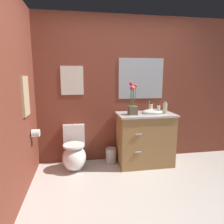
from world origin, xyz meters
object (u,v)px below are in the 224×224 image
lotion_bottle (165,108)px  toilet_paper_roll (36,133)px  toilet (74,154)px  hand_wash_bottle (151,108)px  wall_poster (72,81)px  trash_bin (111,156)px  flower_vase (133,104)px  soap_bottle (159,109)px  vanity_cabinet (145,138)px  wall_mirror (141,79)px  hanging_towel (25,96)px

lotion_bottle → toilet_paper_roll: (-2.04, -0.13, -0.29)m
toilet → toilet_paper_roll: toilet_paper_roll is taller
hand_wash_bottle → toilet_paper_roll: hand_wash_bottle is taller
lotion_bottle → wall_poster: 1.61m
lotion_bottle → trash_bin: lotion_bottle is taller
flower_vase → lotion_bottle: 0.57m
toilet_paper_roll → soap_bottle: bearing=3.1°
vanity_cabinet → wall_mirror: bearing=90.5°
soap_bottle → wall_mirror: size_ratio=0.21×
wall_poster → wall_mirror: (1.19, 0.00, 0.03)m
lotion_bottle → hanging_towel: size_ratio=0.38×
flower_vase → hand_wash_bottle: size_ratio=3.16×
hand_wash_bottle → wall_poster: size_ratio=0.35×
toilet_paper_roll → hanging_towel: bearing=-105.7°
wall_mirror → toilet_paper_roll: (-1.72, -0.46, -0.77)m
lotion_bottle → trash_bin: bearing=170.4°
toilet → toilet_paper_roll: bearing=-159.9°
wall_mirror → soap_bottle: bearing=-61.6°
vanity_cabinet → hanging_towel: (-1.78, -0.37, 0.79)m
toilet → lotion_bottle: lotion_bottle is taller
hanging_towel → lotion_bottle: bearing=8.8°
trash_bin → lotion_bottle: bearing=-9.6°
soap_bottle → trash_bin: size_ratio=0.62×
flower_vase → lotion_bottle: bearing=1.5°
soap_bottle → lotion_bottle: 0.13m
toilet → flower_vase: size_ratio=1.33×
trash_bin → toilet_paper_roll: bearing=-166.6°
toilet → lotion_bottle: (1.51, -0.07, 0.73)m
hand_wash_bottle → wall_mirror: wall_mirror is taller
toilet → wall_mirror: size_ratio=0.86×
vanity_cabinet → soap_bottle: bearing=-19.2°
vanity_cabinet → lotion_bottle: lotion_bottle is taller
wall_poster → wall_mirror: bearing=0.0°
soap_bottle → toilet: bearing=176.1°
flower_vase → lotion_bottle: (0.56, 0.02, -0.08)m
vanity_cabinet → flower_vase: bearing=-166.7°
flower_vase → lotion_bottle: size_ratio=2.66×
wall_mirror → hanging_towel: wall_mirror is taller
toilet_paper_roll → wall_poster: bearing=40.9°
flower_vase → hand_wash_bottle: flower_vase is taller
trash_bin → hand_wash_bottle: bearing=1.9°
soap_bottle → hand_wash_bottle: soap_bottle is taller
lotion_bottle → hand_wash_bottle: lotion_bottle is taller
soap_bottle → lotion_bottle: lotion_bottle is taller
lotion_bottle → hanging_towel: hanging_towel is taller
soap_bottle → toilet_paper_roll: (-1.92, -0.10, -0.28)m
trash_bin → wall_poster: (-0.62, 0.19, 1.29)m
vanity_cabinet → soap_bottle: vanity_cabinet is taller
hand_wash_bottle → vanity_cabinet: bearing=-135.5°
vanity_cabinet → hand_wash_bottle: bearing=44.5°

